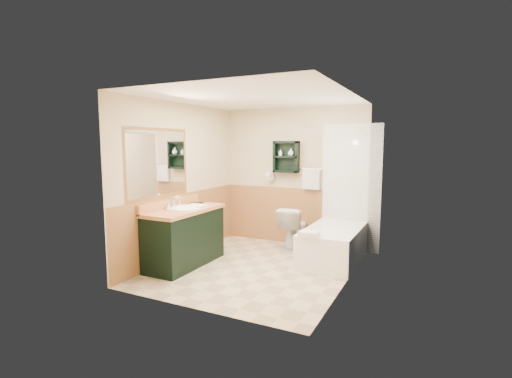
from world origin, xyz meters
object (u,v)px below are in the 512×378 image
at_px(bathtub, 334,244).
at_px(soap_bottle_a, 280,154).
at_px(vanity_book, 190,196).
at_px(toilet, 294,228).
at_px(soap_bottle_b, 291,153).
at_px(hair_dryer, 271,176).
at_px(vanity, 185,237).
at_px(wall_shelf, 286,157).

height_order(bathtub, soap_bottle_a, soap_bottle_a).
height_order(bathtub, vanity_book, vanity_book).
relative_size(toilet, soap_bottle_b, 5.29).
bearing_deg(toilet, soap_bottle_a, -31.36).
bearing_deg(hair_dryer, soap_bottle_a, -8.80).
bearing_deg(hair_dryer, soap_bottle_b, -4.40).
xyz_separation_m(vanity, soap_bottle_b, (0.99, 1.74, 1.20)).
distance_m(toilet, vanity_book, 1.85).
height_order(wall_shelf, vanity_book, wall_shelf).
bearing_deg(soap_bottle_a, vanity_book, -124.93).
bearing_deg(soap_bottle_b, wall_shelf, 176.83).
bearing_deg(soap_bottle_b, soap_bottle_a, 180.00).
xyz_separation_m(vanity, soap_bottle_a, (0.79, 1.74, 1.17)).
bearing_deg(wall_shelf, hair_dryer, 175.24).
bearing_deg(toilet, hair_dryer, -24.40).
relative_size(wall_shelf, hair_dryer, 2.29).
bearing_deg(hair_dryer, toilet, -22.89).
xyz_separation_m(bathtub, toilet, (-0.79, 0.37, 0.10)).
xyz_separation_m(vanity, bathtub, (1.92, 1.17, -0.16)).
xyz_separation_m(hair_dryer, toilet, (0.53, -0.23, -0.85)).
distance_m(hair_dryer, vanity_book, 1.61).
bearing_deg(hair_dryer, bathtub, -24.28).
relative_size(wall_shelf, vanity, 0.42).
bearing_deg(soap_bottle_b, vanity_book, -130.11).
xyz_separation_m(vanity, toilet, (1.13, 1.54, -0.07)).
distance_m(hair_dryer, soap_bottle_a, 0.44).
distance_m(wall_shelf, toilet, 1.24).
distance_m(wall_shelf, soap_bottle_a, 0.11).
bearing_deg(soap_bottle_a, toilet, -29.86).
bearing_deg(vanity, soap_bottle_b, 60.42).
bearing_deg(bathtub, vanity_book, -159.06).
bearing_deg(hair_dryer, wall_shelf, -4.76).
bearing_deg(wall_shelf, toilet, -40.54).
distance_m(wall_shelf, bathtub, 1.75).
xyz_separation_m(vanity, vanity_book, (-0.17, 0.37, 0.54)).
distance_m(hair_dryer, bathtub, 1.73).
bearing_deg(soap_bottle_a, soap_bottle_b, 0.00).
relative_size(wall_shelf, soap_bottle_a, 4.64).
bearing_deg(vanity_book, soap_bottle_b, 37.81).
height_order(hair_dryer, soap_bottle_b, soap_bottle_b).
bearing_deg(toilet, wall_shelf, -42.04).
xyz_separation_m(wall_shelf, toilet, (0.23, -0.20, -1.20)).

